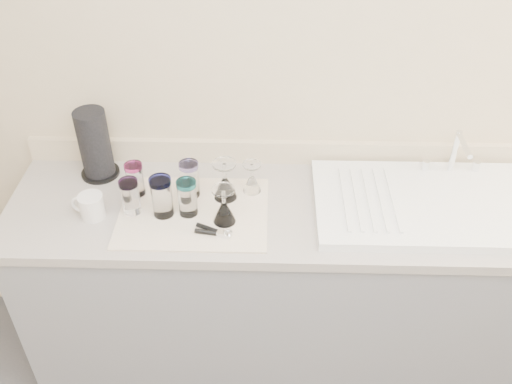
{
  "coord_description": "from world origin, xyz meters",
  "views": [
    {
      "loc": [
        -0.04,
        -0.47,
        2.27
      ],
      "look_at": [
        -0.08,
        1.15,
        1.0
      ],
      "focal_mm": 40.0,
      "sensor_mm": 36.0,
      "label": 1
    }
  ],
  "objects_px": {
    "tumbler_purple": "(190,179)",
    "paper_towel_roll": "(95,145)",
    "tumbler_magenta": "(130,196)",
    "tumbler_lavender": "(187,197)",
    "white_mug": "(91,206)",
    "tumbler_teal": "(135,179)",
    "goblet_front_left": "(224,210)",
    "can_opener": "(214,232)",
    "sink_unit": "(425,203)",
    "tumbler_blue": "(162,196)",
    "goblet_back_left": "(225,186)",
    "goblet_back_right": "(252,182)"
  },
  "relations": [
    {
      "from": "tumbler_purple",
      "to": "paper_towel_roll",
      "type": "xyz_separation_m",
      "value": [
        -0.39,
        0.14,
        0.06
      ]
    },
    {
      "from": "tumbler_magenta",
      "to": "tumbler_lavender",
      "type": "xyz_separation_m",
      "value": [
        0.21,
        -0.0,
        0.0
      ]
    },
    {
      "from": "tumbler_magenta",
      "to": "white_mug",
      "type": "xyz_separation_m",
      "value": [
        -0.14,
        -0.02,
        -0.03
      ]
    },
    {
      "from": "tumbler_purple",
      "to": "tumbler_magenta",
      "type": "relative_size",
      "value": 1.05
    },
    {
      "from": "tumbler_teal",
      "to": "goblet_front_left",
      "type": "xyz_separation_m",
      "value": [
        0.35,
        -0.15,
        -0.02
      ]
    },
    {
      "from": "can_opener",
      "to": "tumbler_lavender",
      "type": "bearing_deg",
      "value": 132.45
    },
    {
      "from": "sink_unit",
      "to": "tumbler_blue",
      "type": "distance_m",
      "value": 0.98
    },
    {
      "from": "can_opener",
      "to": "paper_towel_roll",
      "type": "distance_m",
      "value": 0.62
    },
    {
      "from": "tumbler_magenta",
      "to": "tumbler_blue",
      "type": "relative_size",
      "value": 0.87
    },
    {
      "from": "sink_unit",
      "to": "tumbler_blue",
      "type": "relative_size",
      "value": 5.14
    },
    {
      "from": "white_mug",
      "to": "tumbler_purple",
      "type": "bearing_deg",
      "value": 20.05
    },
    {
      "from": "tumbler_purple",
      "to": "goblet_front_left",
      "type": "xyz_separation_m",
      "value": [
        0.14,
        -0.15,
        -0.02
      ]
    },
    {
      "from": "tumbler_teal",
      "to": "tumbler_blue",
      "type": "height_order",
      "value": "tumbler_blue"
    },
    {
      "from": "sink_unit",
      "to": "goblet_back_left",
      "type": "xyz_separation_m",
      "value": [
        -0.75,
        0.03,
        0.04
      ]
    },
    {
      "from": "tumbler_purple",
      "to": "tumbler_blue",
      "type": "bearing_deg",
      "value": -126.81
    },
    {
      "from": "tumbler_magenta",
      "to": "paper_towel_roll",
      "type": "bearing_deg",
      "value": 126.77
    },
    {
      "from": "tumbler_magenta",
      "to": "can_opener",
      "type": "bearing_deg",
      "value": -20.43
    },
    {
      "from": "tumbler_teal",
      "to": "tumbler_blue",
      "type": "distance_m",
      "value": 0.17
    },
    {
      "from": "goblet_back_right",
      "to": "goblet_back_left",
      "type": "bearing_deg",
      "value": -156.78
    },
    {
      "from": "tumbler_magenta",
      "to": "goblet_front_left",
      "type": "xyz_separation_m",
      "value": [
        0.35,
        -0.05,
        -0.02
      ]
    },
    {
      "from": "paper_towel_roll",
      "to": "white_mug",
      "type": "bearing_deg",
      "value": -82.35
    },
    {
      "from": "goblet_back_left",
      "to": "tumbler_lavender",
      "type": "bearing_deg",
      "value": -142.74
    },
    {
      "from": "white_mug",
      "to": "goblet_front_left",
      "type": "bearing_deg",
      "value": -2.84
    },
    {
      "from": "tumbler_blue",
      "to": "sink_unit",
      "type": "bearing_deg",
      "value": 4.33
    },
    {
      "from": "tumbler_blue",
      "to": "white_mug",
      "type": "distance_m",
      "value": 0.27
    },
    {
      "from": "tumbler_magenta",
      "to": "goblet_front_left",
      "type": "height_order",
      "value": "goblet_front_left"
    },
    {
      "from": "tumbler_lavender",
      "to": "can_opener",
      "type": "height_order",
      "value": "tumbler_lavender"
    },
    {
      "from": "tumbler_blue",
      "to": "goblet_back_right",
      "type": "bearing_deg",
      "value": 24.79
    },
    {
      "from": "tumbler_lavender",
      "to": "white_mug",
      "type": "height_order",
      "value": "tumbler_lavender"
    },
    {
      "from": "sink_unit",
      "to": "goblet_back_left",
      "type": "relative_size",
      "value": 5.18
    },
    {
      "from": "tumbler_blue",
      "to": "white_mug",
      "type": "bearing_deg",
      "value": -177.53
    },
    {
      "from": "sink_unit",
      "to": "tumbler_lavender",
      "type": "xyz_separation_m",
      "value": [
        -0.88,
        -0.07,
        0.06
      ]
    },
    {
      "from": "tumbler_magenta",
      "to": "goblet_back_left",
      "type": "bearing_deg",
      "value": 15.52
    },
    {
      "from": "goblet_back_left",
      "to": "goblet_front_left",
      "type": "xyz_separation_m",
      "value": [
        0.01,
        -0.14,
        -0.0
      ]
    },
    {
      "from": "goblet_back_right",
      "to": "sink_unit",
      "type": "bearing_deg",
      "value": -6.54
    },
    {
      "from": "tumbler_blue",
      "to": "paper_towel_roll",
      "type": "height_order",
      "value": "paper_towel_roll"
    },
    {
      "from": "tumbler_blue",
      "to": "paper_towel_roll",
      "type": "distance_m",
      "value": 0.39
    },
    {
      "from": "tumbler_lavender",
      "to": "goblet_front_left",
      "type": "relative_size",
      "value": 0.98
    },
    {
      "from": "tumbler_lavender",
      "to": "goblet_back_left",
      "type": "bearing_deg",
      "value": 37.26
    },
    {
      "from": "tumbler_purple",
      "to": "white_mug",
      "type": "height_order",
      "value": "tumbler_purple"
    },
    {
      "from": "tumbler_purple",
      "to": "goblet_back_right",
      "type": "xyz_separation_m",
      "value": [
        0.23,
        0.03,
        -0.03
      ]
    },
    {
      "from": "tumbler_purple",
      "to": "goblet_back_right",
      "type": "bearing_deg",
      "value": 7.8
    },
    {
      "from": "goblet_back_right",
      "to": "goblet_front_left",
      "type": "height_order",
      "value": "goblet_front_left"
    },
    {
      "from": "tumbler_teal",
      "to": "can_opener",
      "type": "bearing_deg",
      "value": -35.27
    },
    {
      "from": "sink_unit",
      "to": "goblet_front_left",
      "type": "relative_size",
      "value": 5.54
    },
    {
      "from": "can_opener",
      "to": "tumbler_teal",
      "type": "bearing_deg",
      "value": 144.73
    },
    {
      "from": "tumbler_magenta",
      "to": "white_mug",
      "type": "distance_m",
      "value": 0.15
    },
    {
      "from": "tumbler_lavender",
      "to": "paper_towel_roll",
      "type": "bearing_deg",
      "value": 147.81
    },
    {
      "from": "tumbler_magenta",
      "to": "goblet_front_left",
      "type": "relative_size",
      "value": 0.94
    },
    {
      "from": "tumbler_blue",
      "to": "can_opener",
      "type": "relative_size",
      "value": 1.17
    }
  ]
}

